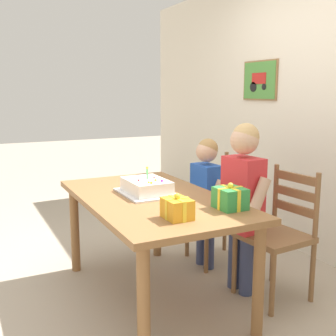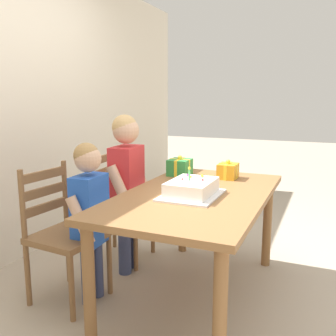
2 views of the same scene
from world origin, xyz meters
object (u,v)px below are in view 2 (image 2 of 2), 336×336
birthday_cake (192,189)px  child_younger (90,207)px  dining_table (196,206)px  chair_left (63,233)px  chair_right (119,205)px  child_older (127,178)px  gift_box_red_large (228,171)px  gift_box_beside_cake (180,167)px

birthday_cake → child_younger: (-0.22, 0.63, -0.14)m
dining_table → chair_left: size_ratio=1.72×
chair_right → child_older: 0.39m
gift_box_red_large → child_younger: bearing=139.8°
child_younger → gift_box_beside_cake: bearing=-21.7°
gift_box_beside_cake → chair_right: (-0.12, 0.51, -0.34)m
gift_box_red_large → chair_left: bearing=134.8°
birthday_cake → child_older: (0.27, 0.63, -0.04)m
gift_box_red_large → chair_right: size_ratio=0.19×
gift_box_beside_cake → chair_left: (-0.85, 0.51, -0.34)m
gift_box_beside_cake → chair_right: chair_right is taller
dining_table → child_younger: child_younger is taller
gift_box_beside_cake → child_older: child_older is taller
chair_left → child_younger: 0.27m
gift_box_beside_cake → chair_right: bearing=103.3°
chair_right → child_younger: (-0.68, -0.19, 0.19)m
child_older → gift_box_beside_cake: bearing=-46.5°
gift_box_red_large → chair_left: 1.30m
dining_table → child_younger: bearing=116.5°
child_younger → birthday_cake: bearing=-70.5°
chair_left → chair_right: 0.73m
birthday_cake → chair_left: (-0.27, 0.81, -0.33)m
gift_box_red_large → child_older: 0.78m
gift_box_red_large → chair_left: size_ratio=0.19×
birthday_cake → child_older: size_ratio=0.36×
child_older → gift_box_red_large: bearing=-64.3°
chair_left → child_older: 0.64m
dining_table → birthday_cake: 0.17m
gift_box_red_large → gift_box_beside_cake: bearing=95.6°
birthday_cake → child_older: child_older is taller
dining_table → child_younger: 0.70m
gift_box_beside_cake → dining_table: bearing=-147.4°
chair_left → chair_right: same height
birthday_cake → gift_box_red_large: (0.61, -0.08, 0.01)m
birthday_cake → child_younger: bearing=109.5°
dining_table → chair_right: 0.91m
chair_left → chair_right: (0.73, 0.00, 0.00)m
chair_left → child_older: bearing=-19.1°
gift_box_red_large → dining_table: bearing=171.6°
birthday_cake → gift_box_red_large: size_ratio=2.49×
birthday_cake → child_younger: 0.68m
gift_box_beside_cake → child_younger: 0.87m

